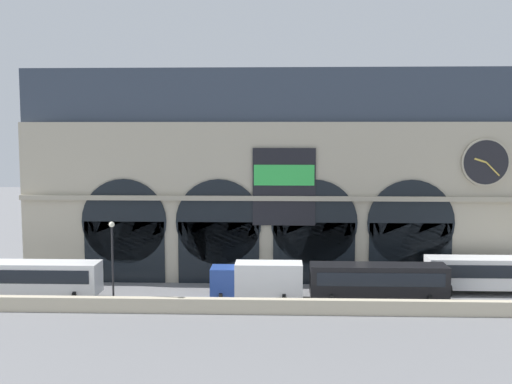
{
  "coord_description": "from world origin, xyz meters",
  "views": [
    {
      "loc": [
        1.11,
        -49.57,
        13.81
      ],
      "look_at": [
        -0.93,
        5.0,
        8.4
      ],
      "focal_mm": 42.81,
      "sensor_mm": 36.0,
      "label": 1
    }
  ],
  "objects": [
    {
      "name": "bus_mideast",
      "position": [
        9.21,
        -0.77,
        1.78
      ],
      "size": [
        11.0,
        3.25,
        3.1
      ],
      "color": "black",
      "rests_on": "ground"
    },
    {
      "name": "quay_parapet_wall",
      "position": [
        0.0,
        -4.27,
        0.58
      ],
      "size": [
        90.0,
        0.7,
        1.15
      ],
      "primitive_type": "cube",
      "color": "beige",
      "rests_on": "ground"
    },
    {
      "name": "station_building",
      "position": [
        0.03,
        7.3,
        9.42
      ],
      "size": [
        44.95,
        5.0,
        19.54
      ],
      "color": "#B2A891",
      "rests_on": "ground"
    },
    {
      "name": "bus_east",
      "position": [
        19.36,
        2.34,
        1.78
      ],
      "size": [
        11.0,
        3.25,
        3.1
      ],
      "color": "white",
      "rests_on": "ground"
    },
    {
      "name": "bus_west",
      "position": [
        -19.16,
        -0.86,
        1.78
      ],
      "size": [
        11.0,
        3.25,
        3.1
      ],
      "color": "white",
      "rests_on": "ground"
    },
    {
      "name": "ground_plane",
      "position": [
        0.0,
        0.0,
        0.0
      ],
      "size": [
        200.0,
        200.0,
        0.0
      ],
      "primitive_type": "plane",
      "color": "slate"
    },
    {
      "name": "box_truck_center",
      "position": [
        -0.57,
        -0.44,
        1.7
      ],
      "size": [
        7.5,
        2.91,
        3.12
      ],
      "color": "#28479E",
      "rests_on": "ground"
    },
    {
      "name": "street_lamp_quayside",
      "position": [
        -11.76,
        -3.47,
        4.41
      ],
      "size": [
        0.44,
        0.44,
        6.9
      ],
      "color": "black",
      "rests_on": "ground"
    }
  ]
}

